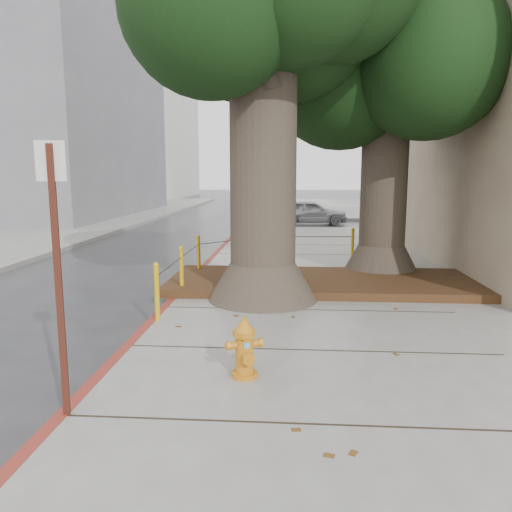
{
  "coord_description": "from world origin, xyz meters",
  "views": [
    {
      "loc": [
        0.23,
        -6.39,
        2.48
      ],
      "look_at": [
        -0.37,
        1.88,
        1.1
      ],
      "focal_mm": 35.0,
      "sensor_mm": 36.0,
      "label": 1
    }
  ],
  "objects_px": {
    "car_dark": "(61,210)",
    "signpost": "(57,265)",
    "fire_hydrant": "(244,348)",
    "car_silver": "(311,212)"
  },
  "relations": [
    {
      "from": "fire_hydrant",
      "to": "signpost",
      "type": "distance_m",
      "value": 2.25
    },
    {
      "from": "signpost",
      "to": "car_silver",
      "type": "height_order",
      "value": "signpost"
    },
    {
      "from": "signpost",
      "to": "car_dark",
      "type": "bearing_deg",
      "value": 97.51
    },
    {
      "from": "fire_hydrant",
      "to": "car_silver",
      "type": "relative_size",
      "value": 0.2
    },
    {
      "from": "car_silver",
      "to": "car_dark",
      "type": "relative_size",
      "value": 0.81
    },
    {
      "from": "fire_hydrant",
      "to": "car_silver",
      "type": "bearing_deg",
      "value": 64.71
    },
    {
      "from": "car_dark",
      "to": "signpost",
      "type": "bearing_deg",
      "value": -63.48
    },
    {
      "from": "fire_hydrant",
      "to": "signpost",
      "type": "bearing_deg",
      "value": -169.35
    },
    {
      "from": "signpost",
      "to": "car_silver",
      "type": "relative_size",
      "value": 0.74
    },
    {
      "from": "signpost",
      "to": "car_dark",
      "type": "xyz_separation_m",
      "value": [
        -9.61,
        20.32,
        -1.0
      ]
    }
  ]
}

